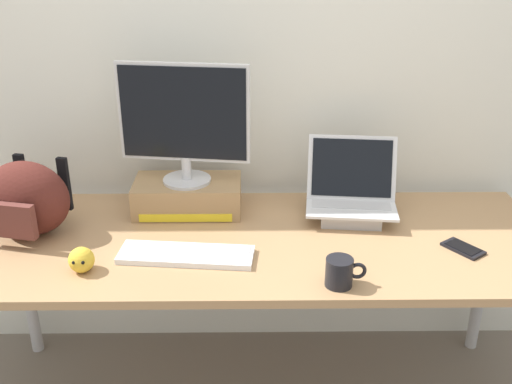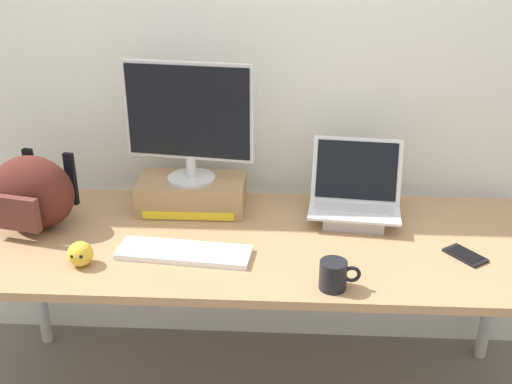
# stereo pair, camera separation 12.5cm
# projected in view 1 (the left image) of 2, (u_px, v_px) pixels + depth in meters

# --- Properties ---
(back_wall) EXTENTS (7.00, 0.10, 2.60)m
(back_wall) POSITION_uv_depth(u_px,v_px,m) (255.00, 54.00, 2.38)
(back_wall) COLOR silver
(back_wall) RESTS_ON ground
(desk) EXTENTS (2.09, 0.78, 0.75)m
(desk) POSITION_uv_depth(u_px,v_px,m) (256.00, 253.00, 2.19)
(desk) COLOR #A87F56
(desk) RESTS_ON ground
(toner_box_yellow) EXTENTS (0.41, 0.23, 0.12)m
(toner_box_yellow) POSITION_uv_depth(u_px,v_px,m) (188.00, 196.00, 2.34)
(toner_box_yellow) COLOR #9E7A51
(toner_box_yellow) RESTS_ON desk
(desktop_monitor) EXTENTS (0.49, 0.18, 0.46)m
(desktop_monitor) POSITION_uv_depth(u_px,v_px,m) (184.00, 121.00, 2.22)
(desktop_monitor) COLOR silver
(desktop_monitor) RESTS_ON toner_box_yellow
(open_laptop) EXTENTS (0.36, 0.28, 0.29)m
(open_laptop) POSITION_uv_depth(u_px,v_px,m) (351.00, 202.00, 2.29)
(open_laptop) COLOR #ADADB2
(open_laptop) RESTS_ON desk
(external_keyboard) EXTENTS (0.46, 0.18, 0.02)m
(external_keyboard) POSITION_uv_depth(u_px,v_px,m) (186.00, 255.00, 2.03)
(external_keyboard) COLOR white
(external_keyboard) RESTS_ON desk
(messenger_backpack) EXTENTS (0.35, 0.30, 0.27)m
(messenger_backpack) POSITION_uv_depth(u_px,v_px,m) (27.00, 199.00, 2.14)
(messenger_backpack) COLOR #4C1E19
(messenger_backpack) RESTS_ON desk
(coffee_mug) EXTENTS (0.13, 0.09, 0.09)m
(coffee_mug) POSITION_uv_depth(u_px,v_px,m) (340.00, 272.00, 1.86)
(coffee_mug) COLOR black
(coffee_mug) RESTS_ON desk
(cell_phone) EXTENTS (0.14, 0.15, 0.01)m
(cell_phone) POSITION_uv_depth(u_px,v_px,m) (463.00, 248.00, 2.08)
(cell_phone) COLOR black
(cell_phone) RESTS_ON desk
(plush_toy) EXTENTS (0.08, 0.08, 0.08)m
(plush_toy) POSITION_uv_depth(u_px,v_px,m) (81.00, 260.00, 1.94)
(plush_toy) COLOR gold
(plush_toy) RESTS_ON desk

